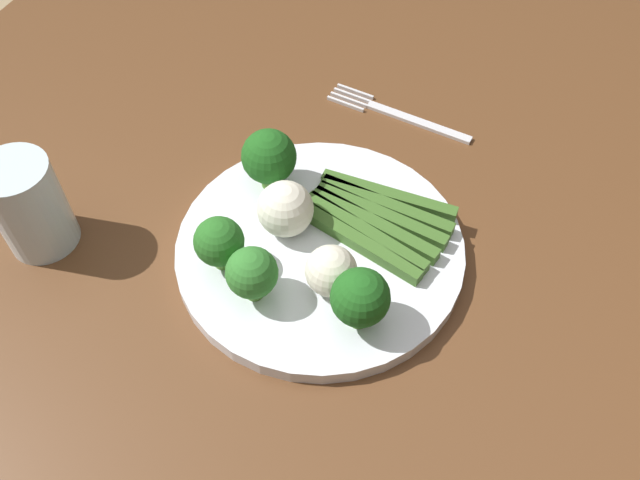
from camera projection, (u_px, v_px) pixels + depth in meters
The scene contains 11 objects.
dining_table at pixel (242, 345), 0.66m from camera, with size 1.37×0.93×0.77m.
plate at pixel (320, 248), 0.59m from camera, with size 0.26×0.26×0.01m, color white.
asparagus_bundle at pixel (375, 219), 0.60m from camera, with size 0.09×0.14×0.01m.
broccoli_front_left at pixel (359, 301), 0.51m from camera, with size 0.05×0.05×0.06m.
broccoli_outer_edge at pixel (252, 273), 0.53m from camera, with size 0.04×0.04×0.05m.
broccoli_near_center at pixel (269, 157), 0.60m from camera, with size 0.05×0.05×0.06m.
broccoli_front at pixel (219, 242), 0.55m from camera, with size 0.04×0.04×0.05m.
cauliflower_near_fork at pixel (285, 209), 0.58m from camera, with size 0.05×0.05×0.05m, color white.
cauliflower_left at pixel (331, 271), 0.54m from camera, with size 0.04×0.04×0.04m, color silver.
fork at pixel (397, 114), 0.71m from camera, with size 0.04×0.17×0.00m.
water_glass at pixel (29, 206), 0.57m from camera, with size 0.06×0.06×0.09m, color silver.
Camera 1 is at (-0.27, -0.19, 1.26)m, focal length 36.81 mm.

